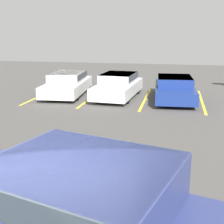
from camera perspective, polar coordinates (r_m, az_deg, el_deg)
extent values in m
cube|color=yellow|center=(17.35, -12.35, 3.18)|extent=(0.12, 5.46, 0.01)
cube|color=yellow|center=(16.42, -3.50, 2.86)|extent=(0.12, 5.46, 0.01)
cube|color=yellow|center=(15.93, 6.14, 2.44)|extent=(0.12, 5.46, 0.01)
cube|color=yellow|center=(15.90, 16.09, 1.93)|extent=(0.12, 5.46, 0.01)
cube|color=navy|center=(3.83, -5.67, -13.37)|extent=(2.57, 2.32, 0.60)
cube|color=#2D3842|center=(3.77, -5.72, -11.54)|extent=(2.54, 2.37, 0.33)
cylinder|color=black|center=(5.71, -13.98, -15.76)|extent=(0.98, 0.55, 0.93)
cylinder|color=#ADADB2|center=(5.71, -13.98, -15.76)|extent=(0.58, 0.45, 0.51)
cube|color=silver|center=(16.90, -8.15, 4.63)|extent=(2.18, 4.62, 0.56)
cube|color=silver|center=(16.91, -8.13, 6.38)|extent=(1.78, 2.46, 0.45)
cube|color=#2D3842|center=(16.90, -8.15, 6.68)|extent=(1.85, 2.42, 0.27)
cylinder|color=black|center=(15.49, -6.57, 3.26)|extent=(0.26, 0.64, 0.62)
cylinder|color=#ADADB2|center=(15.49, -6.57, 3.26)|extent=(0.25, 0.36, 0.34)
cylinder|color=black|center=(15.93, -12.09, 3.35)|extent=(0.26, 0.64, 0.62)
cylinder|color=#ADADB2|center=(15.93, -12.09, 3.35)|extent=(0.25, 0.36, 0.34)
cylinder|color=black|center=(17.99, -4.62, 4.87)|extent=(0.26, 0.64, 0.62)
cylinder|color=#ADADB2|center=(17.99, -4.62, 4.87)|extent=(0.25, 0.36, 0.34)
cylinder|color=black|center=(18.37, -9.46, 4.92)|extent=(0.26, 0.64, 0.62)
cylinder|color=#ADADB2|center=(18.37, -9.46, 4.92)|extent=(0.25, 0.36, 0.34)
cube|color=silver|center=(16.07, 1.10, 4.32)|extent=(2.06, 4.43, 0.58)
cube|color=silver|center=(16.07, 1.19, 6.23)|extent=(1.71, 2.35, 0.48)
cube|color=#2D3842|center=(16.06, 1.19, 6.57)|extent=(1.77, 2.31, 0.29)
cylinder|color=black|center=(14.73, 2.71, 2.78)|extent=(0.26, 0.65, 0.64)
cylinder|color=#ADADB2|center=(14.73, 2.71, 2.78)|extent=(0.25, 0.37, 0.35)
cylinder|color=black|center=(15.14, -2.90, 3.10)|extent=(0.26, 0.65, 0.64)
cylinder|color=#ADADB2|center=(15.14, -2.90, 3.10)|extent=(0.25, 0.37, 0.35)
cylinder|color=black|center=(17.13, 4.64, 4.41)|extent=(0.26, 0.65, 0.64)
cylinder|color=#ADADB2|center=(17.13, 4.64, 4.41)|extent=(0.25, 0.37, 0.35)
cylinder|color=black|center=(17.49, -0.26, 4.66)|extent=(0.26, 0.65, 0.64)
cylinder|color=#ADADB2|center=(17.49, -0.26, 4.66)|extent=(0.25, 0.37, 0.35)
cube|color=navy|center=(15.75, 11.30, 3.80)|extent=(2.14, 4.60, 0.56)
cube|color=navy|center=(15.76, 11.37, 5.61)|extent=(1.78, 2.44, 0.42)
cube|color=#2D3842|center=(15.75, 11.38, 5.92)|extent=(1.85, 2.39, 0.25)
cylinder|color=black|center=(14.58, 14.62, 2.23)|extent=(0.28, 0.67, 0.65)
cylinder|color=#ADADB2|center=(14.58, 14.62, 2.23)|extent=(0.27, 0.38, 0.36)
cylinder|color=black|center=(14.47, 8.43, 2.47)|extent=(0.28, 0.67, 0.65)
cylinder|color=#ADADB2|center=(14.47, 8.43, 2.47)|extent=(0.27, 0.38, 0.36)
cylinder|color=black|center=(17.11, 13.69, 4.06)|extent=(0.28, 0.67, 0.65)
cylinder|color=#ADADB2|center=(17.11, 13.69, 4.06)|extent=(0.27, 0.38, 0.36)
cylinder|color=black|center=(17.03, 8.40, 4.27)|extent=(0.28, 0.67, 0.65)
cylinder|color=#ADADB2|center=(17.03, 8.40, 4.27)|extent=(0.27, 0.38, 0.36)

